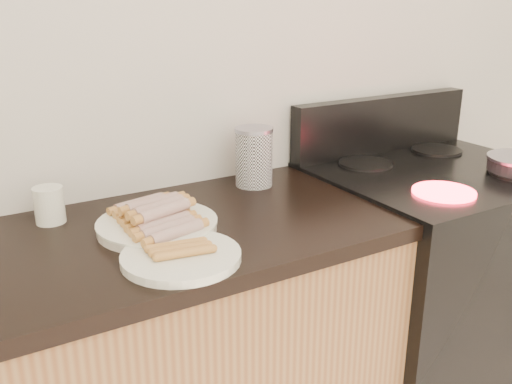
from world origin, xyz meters
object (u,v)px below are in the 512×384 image
main_plate (157,226)px  canister (254,157)px  mug (49,205)px  side_plate (181,257)px  stove (426,293)px

main_plate → canister: canister is taller
canister → mug: bearing=179.5°
canister → mug: (-0.60, 0.01, -0.04)m
main_plate → canister: bearing=25.3°
main_plate → side_plate: (-0.02, -0.19, -0.00)m
main_plate → canister: 0.44m
stove → side_plate: size_ratio=3.42×
mug → stove: bearing=-10.2°
canister → main_plate: bearing=-154.7°
mug → main_plate: bearing=-41.1°
side_plate → mug: size_ratio=2.81×
stove → main_plate: 1.07m
side_plate → mug: mug is taller
stove → main_plate: bearing=178.6°
side_plate → canister: (0.41, 0.37, 0.08)m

